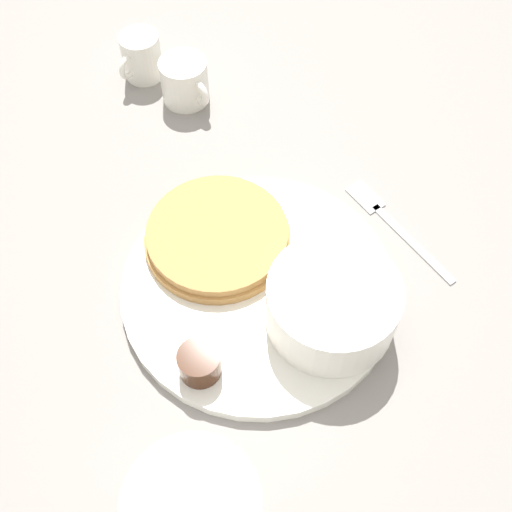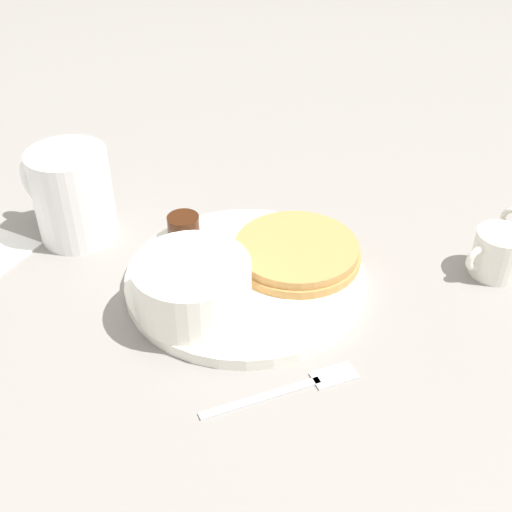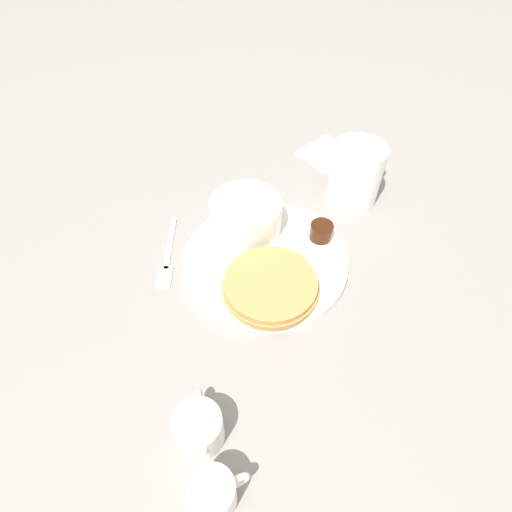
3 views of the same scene
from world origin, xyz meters
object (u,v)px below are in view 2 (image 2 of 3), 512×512
Objects in this scene: creamer_pitcher_near at (498,253)px; fork at (298,386)px; plate at (246,278)px; coffee_mug at (71,194)px; bowl at (191,283)px.

creamer_pitcher_near is 0.26m from fork.
plate is 2.03× the size of coffee_mug.
coffee_mug is (0.07, -0.20, 0.04)m from plate.
plate is at bearing 178.08° from bowl.
bowl is 0.19m from coffee_mug.
fork is (0.00, 0.32, -0.05)m from coffee_mug.
plate is at bearing -117.76° from fork.
plate is 0.25m from creamer_pitcher_near.
coffee_mug is 0.90× the size of fork.
bowl is 1.54× the size of creamer_pitcher_near.
creamer_pitcher_near is (-0.26, 0.37, -0.03)m from coffee_mug.
bowl is (0.07, -0.00, 0.03)m from plate.
bowl is at bearing 89.40° from coffee_mug.
bowl is 0.91× the size of coffee_mug.
fork is (-0.00, 0.13, -0.04)m from bowl.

